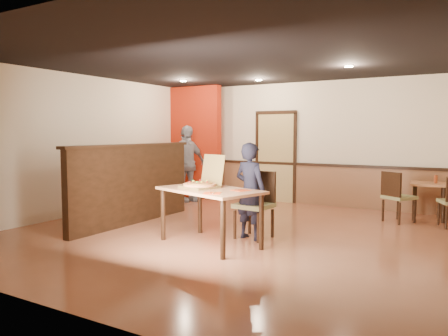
% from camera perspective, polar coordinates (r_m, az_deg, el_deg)
% --- Properties ---
extents(floor, '(7.00, 7.00, 0.00)m').
position_cam_1_polar(floor, '(7.19, 1.38, -8.61)').
color(floor, '#A66140').
rests_on(floor, ground).
extents(ceiling, '(7.00, 7.00, 0.00)m').
position_cam_1_polar(ceiling, '(7.09, 1.43, 13.99)').
color(ceiling, black).
rests_on(ceiling, wall_back).
extents(wall_back, '(7.00, 0.00, 7.00)m').
position_cam_1_polar(wall_back, '(10.20, 11.01, 3.18)').
color(wall_back, beige).
rests_on(wall_back, floor).
extents(wall_left, '(0.00, 7.00, 7.00)m').
position_cam_1_polar(wall_left, '(9.22, -18.00, 2.89)').
color(wall_left, beige).
rests_on(wall_left, floor).
extents(wainscot_back, '(7.00, 0.04, 0.90)m').
position_cam_1_polar(wainscot_back, '(10.24, 10.87, -2.14)').
color(wainscot_back, brown).
rests_on(wainscot_back, floor).
extents(chair_rail_back, '(7.00, 0.06, 0.06)m').
position_cam_1_polar(chair_rail_back, '(10.18, 10.87, 0.47)').
color(chair_rail_back, black).
rests_on(chair_rail_back, wall_back).
extents(back_door, '(0.90, 0.06, 2.10)m').
position_cam_1_polar(back_door, '(10.47, 6.78, 1.36)').
color(back_door, tan).
rests_on(back_door, wall_back).
extents(booth_partition, '(0.20, 3.10, 1.44)m').
position_cam_1_polar(booth_partition, '(8.06, -11.85, -1.95)').
color(booth_partition, black).
rests_on(booth_partition, floor).
extents(red_accent_panel, '(1.60, 0.20, 2.78)m').
position_cam_1_polar(red_accent_panel, '(11.08, -4.19, 3.37)').
color(red_accent_panel, '#A1200B').
rests_on(red_accent_panel, floor).
extents(spot_a, '(0.14, 0.14, 0.02)m').
position_cam_1_polar(spot_a, '(9.82, -5.36, 11.26)').
color(spot_a, '#FFECB2').
rests_on(spot_a, ceiling).
extents(spot_b, '(0.14, 0.14, 0.02)m').
position_cam_1_polar(spot_b, '(9.65, 4.54, 11.38)').
color(spot_b, '#FFECB2').
rests_on(spot_b, ceiling).
extents(spot_c, '(0.14, 0.14, 0.02)m').
position_cam_1_polar(spot_c, '(7.95, 16.00, 12.65)').
color(spot_c, '#FFECB2').
rests_on(spot_c, ceiling).
extents(main_table, '(1.74, 1.32, 0.83)m').
position_cam_1_polar(main_table, '(6.40, -1.84, -3.73)').
color(main_table, '#C07E51').
rests_on(main_table, floor).
extents(diner_chair, '(0.56, 0.56, 1.04)m').
position_cam_1_polar(diner_chair, '(6.89, 4.27, -4.38)').
color(diner_chair, olive).
rests_on(diner_chair, floor).
extents(side_chair_left, '(0.64, 0.64, 0.94)m').
position_cam_1_polar(side_chair_left, '(8.60, 21.59, -3.27)').
color(side_chair_left, olive).
rests_on(side_chair_left, floor).
extents(side_table, '(0.71, 0.71, 0.70)m').
position_cam_1_polar(side_table, '(9.14, 25.22, -2.84)').
color(side_table, '#C07E51').
rests_on(side_table, floor).
extents(diner, '(0.61, 0.46, 1.50)m').
position_cam_1_polar(diner, '(6.74, 3.46, -3.02)').
color(diner, black).
rests_on(diner, floor).
extents(passerby, '(0.78, 1.15, 1.82)m').
position_cam_1_polar(passerby, '(10.43, -4.95, 0.58)').
color(passerby, gray).
rests_on(passerby, floor).
extents(pizza_box, '(0.58, 0.64, 0.49)m').
position_cam_1_polar(pizza_box, '(6.52, -2.87, -2.04)').
color(pizza_box, brown).
rests_on(pizza_box, main_table).
extents(pizza, '(0.63, 0.63, 0.03)m').
position_cam_1_polar(pizza, '(6.49, -3.20, -2.18)').
color(pizza, '#DA8C4F').
rests_on(pizza, pizza_box).
extents(napkin_near, '(0.31, 0.31, 0.01)m').
position_cam_1_polar(napkin_near, '(5.92, -1.57, -3.30)').
color(napkin_near, red).
rests_on(napkin_near, main_table).
extents(napkin_far, '(0.28, 0.28, 0.01)m').
position_cam_1_polar(napkin_far, '(6.22, 2.20, -2.91)').
color(napkin_far, red).
rests_on(napkin_far, main_table).
extents(condiment, '(0.06, 0.06, 0.15)m').
position_cam_1_polar(condiment, '(9.13, 25.93, -1.32)').
color(condiment, '#953B1B').
rests_on(condiment, side_table).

